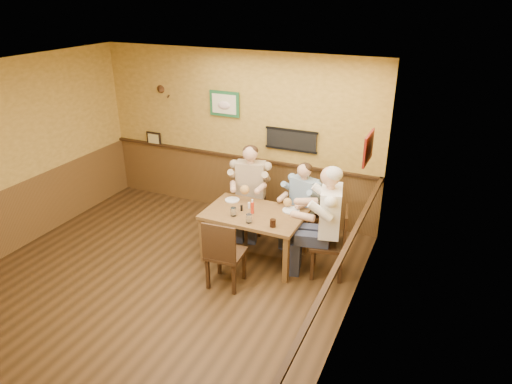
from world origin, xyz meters
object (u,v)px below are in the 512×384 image
water_glass_mid (249,219)px  salt_shaker (249,205)px  chair_back_left (251,205)px  water_glass_left (233,212)px  hot_sauce_bottle (252,207)px  dining_table (254,218)px  pepper_shaker (242,208)px  diner_blue_polo (304,208)px  cola_tumbler (273,223)px  diner_white_elder (329,228)px  chair_right_end (328,242)px  chair_back_right (303,218)px  diner_tan_shirt (251,194)px  chair_near_side (226,252)px

water_glass_mid → salt_shaker: 0.45m
chair_back_left → water_glass_left: 1.03m
hot_sauce_bottle → salt_shaker: bearing=130.8°
dining_table → chair_back_left: (-0.40, 0.74, -0.19)m
chair_back_left → water_glass_left: size_ratio=7.50×
water_glass_mid → pepper_shaker: water_glass_mid is taller
chair_back_left → diner_blue_polo: bearing=-14.0°
diner_blue_polo → cola_tumbler: 1.04m
diner_white_elder → pepper_shaker: size_ratio=16.53×
chair_back_left → cola_tumbler: 1.34m
chair_right_end → cola_tumbler: bearing=-78.2°
chair_back_right → hot_sauce_bottle: hot_sauce_bottle is taller
chair_right_end → diner_tan_shirt: 1.66m
chair_right_end → cola_tumbler: chair_right_end is taller
cola_tumbler → salt_shaker: (-0.53, 0.38, -0.01)m
chair_back_left → cola_tumbler: size_ratio=8.64×
water_glass_mid → hot_sauce_bottle: size_ratio=0.65×
water_glass_left → cola_tumbler: bearing=-6.5°
water_glass_left → diner_blue_polo: bearing=52.4°
diner_tan_shirt → pepper_shaker: 0.80m
dining_table → water_glass_mid: 0.35m
chair_back_right → pepper_shaker: size_ratio=9.60×
chair_right_end → chair_back_left: bearing=-128.2°
chair_back_left → chair_right_end: 1.65m
diner_blue_polo → water_glass_mid: 1.15m
chair_right_end → water_glass_mid: chair_right_end is taller
hot_sauce_bottle → dining_table: bearing=59.7°
dining_table → chair_right_end: 1.10m
chair_right_end → salt_shaker: size_ratio=11.50×
diner_blue_polo → cola_tumbler: diner_blue_polo is taller
dining_table → hot_sauce_bottle: (-0.02, -0.03, 0.19)m
chair_right_end → water_glass_left: (-1.32, -0.25, 0.31)m
chair_right_end → diner_blue_polo: (-0.59, 0.70, 0.09)m
chair_back_left → chair_back_right: 0.90m
diner_blue_polo → hot_sauce_bottle: (-0.52, -0.76, 0.25)m
salt_shaker → pepper_shaker: (-0.06, -0.12, -0.00)m
dining_table → salt_shaker: bearing=142.1°
chair_near_side → chair_back_left: bearing=-82.2°
chair_back_left → salt_shaker: 0.77m
dining_table → chair_back_left: bearing=118.2°
chair_back_right → diner_white_elder: size_ratio=0.58×
diner_white_elder → water_glass_mid: size_ratio=11.50×
diner_blue_polo → pepper_shaker: bearing=-114.6°
chair_right_end → salt_shaker: bearing=-105.9°
salt_shaker → chair_back_left: bearing=112.8°
chair_near_side → diner_blue_polo: size_ratio=0.83×
diner_tan_shirt → salt_shaker: bearing=-80.6°
diner_white_elder → cola_tumbler: diner_white_elder is taller
diner_tan_shirt → hot_sauce_bottle: bearing=-77.1°
chair_back_right → chair_right_end: bearing=-31.6°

